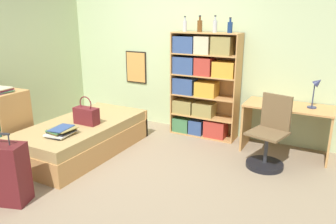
{
  "coord_description": "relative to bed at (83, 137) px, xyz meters",
  "views": [
    {
      "loc": [
        2.57,
        -3.39,
        1.99
      ],
      "look_at": [
        0.66,
        0.2,
        0.75
      ],
      "focal_mm": 35.0,
      "sensor_mm": 36.0,
      "label": 1
    }
  ],
  "objects": [
    {
      "name": "bed",
      "position": [
        0.0,
        0.0,
        0.0
      ],
      "size": [
        1.04,
        1.98,
        0.45
      ],
      "color": "tan",
      "rests_on": "ground_plane"
    },
    {
      "name": "desk",
      "position": [
        2.65,
        1.35,
        0.28
      ],
      "size": [
        1.21,
        0.59,
        0.72
      ],
      "color": "tan",
      "rests_on": "ground_plane"
    },
    {
      "name": "bottle_brown",
      "position": [
        1.2,
        1.47,
        1.57
      ],
      "size": [
        0.08,
        0.08,
        0.25
      ],
      "color": "brown",
      "rests_on": "bookcase"
    },
    {
      "name": "bookcase",
      "position": [
        1.26,
        1.46,
        0.64
      ],
      "size": [
        1.1,
        0.36,
        1.7
      ],
      "color": "tan",
      "rests_on": "ground_plane"
    },
    {
      "name": "dresser",
      "position": [
        -0.88,
        -0.61,
        0.25
      ],
      "size": [
        0.54,
        0.54,
        0.94
      ],
      "color": "tan",
      "rests_on": "ground_plane"
    },
    {
      "name": "desk_lamp",
      "position": [
        2.98,
        1.37,
        0.79
      ],
      "size": [
        0.17,
        0.12,
        0.44
      ],
      "color": "navy",
      "rests_on": "desk"
    },
    {
      "name": "wall_left",
      "position": [
        -1.51,
        -0.02,
        1.08
      ],
      "size": [
        0.06,
        10.0,
        2.6
      ],
      "color": "beige",
      "rests_on": "ground_plane"
    },
    {
      "name": "suitcase",
      "position": [
        0.17,
        -1.46,
        0.11
      ],
      "size": [
        0.6,
        0.42,
        0.8
      ],
      "color": "#5B191E",
      "rests_on": "ground_plane"
    },
    {
      "name": "desk_chair",
      "position": [
        2.52,
        0.78,
        0.09
      ],
      "size": [
        0.55,
        0.55,
        0.96
      ],
      "color": "black",
      "rests_on": "ground_plane"
    },
    {
      "name": "book_stack_on_bed",
      "position": [
        0.13,
        -0.53,
        0.28
      ],
      "size": [
        0.33,
        0.39,
        0.1
      ],
      "color": "gold",
      "rests_on": "bed"
    },
    {
      "name": "handbag",
      "position": [
        0.11,
        -0.03,
        0.36
      ],
      "size": [
        0.36,
        0.16,
        0.41
      ],
      "color": "maroon",
      "rests_on": "bed"
    },
    {
      "name": "bottle_green",
      "position": [
        0.95,
        1.46,
        1.56
      ],
      "size": [
        0.07,
        0.07,
        0.24
      ],
      "color": "#B7BCC1",
      "rests_on": "bookcase"
    },
    {
      "name": "wall_back",
      "position": [
        0.66,
        1.7,
        1.07
      ],
      "size": [
        10.0,
        0.09,
        2.6
      ],
      "color": "beige",
      "rests_on": "ground_plane"
    },
    {
      "name": "ground_plane",
      "position": [
        0.67,
        -0.02,
        -0.22
      ],
      "size": [
        14.0,
        14.0,
        0.0
      ],
      "primitive_type": "plane",
      "color": "gray"
    },
    {
      "name": "bottle_clear",
      "position": [
        1.45,
        1.47,
        1.57
      ],
      "size": [
        0.07,
        0.07,
        0.25
      ],
      "color": "#B7BCC1",
      "rests_on": "bookcase"
    },
    {
      "name": "bottle_blue",
      "position": [
        1.69,
        1.46,
        1.56
      ],
      "size": [
        0.08,
        0.08,
        0.23
      ],
      "color": "navy",
      "rests_on": "bookcase"
    }
  ]
}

